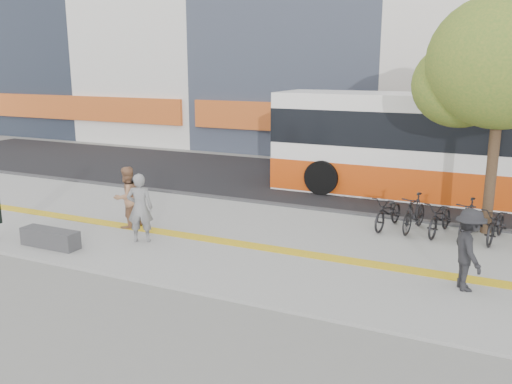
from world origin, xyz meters
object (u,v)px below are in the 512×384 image
at_px(bus, 467,151).
at_px(seated_woman, 140,208).
at_px(bench, 50,238).
at_px(street_tree, 502,65).
at_px(pedestrian_dark, 469,250).
at_px(pedestrian_tan, 127,197).

xyz_separation_m(bus, seated_woman, (-7.10, -8.39, -0.73)).
bearing_deg(bus, bench, -132.54).
bearing_deg(street_tree, pedestrian_dark, -91.96).
bearing_deg(pedestrian_tan, seated_woman, 65.86).
height_order(street_tree, pedestrian_dark, street_tree).
height_order(street_tree, seated_woman, street_tree).
bearing_deg(seated_woman, pedestrian_dark, 154.91).
xyz_separation_m(bench, seated_woman, (1.80, 1.31, 0.67)).
bearing_deg(seated_woman, pedestrian_tan, -65.80).
relative_size(street_tree, pedestrian_dark, 3.73).
bearing_deg(street_tree, seated_woman, -149.46).
bearing_deg(pedestrian_dark, bench, 76.23).
bearing_deg(seated_woman, bench, 8.78).
relative_size(seated_woman, pedestrian_dark, 1.06).
bearing_deg(pedestrian_tan, pedestrian_dark, 100.71).
bearing_deg(street_tree, pedestrian_tan, -157.09).
height_order(bench, pedestrian_dark, pedestrian_dark).
distance_m(street_tree, bus, 4.71).
relative_size(pedestrian_tan, pedestrian_dark, 1.02).
distance_m(bench, pedestrian_dark, 9.78).
bearing_deg(pedestrian_dark, pedestrian_tan, 63.06).
height_order(street_tree, pedestrian_tan, street_tree).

